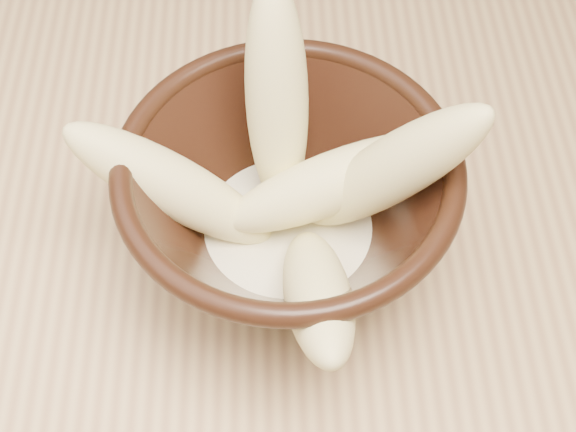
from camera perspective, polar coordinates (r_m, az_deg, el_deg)
The scene contains 8 objects.
table at distance 0.69m, azimuth -8.09°, elevation 2.28°, with size 1.20×0.80×0.75m.
bowl at distance 0.50m, azimuth 0.00°, elevation 0.63°, with size 0.21×0.21×0.11m.
milk_puddle at distance 0.52m, azimuth 0.00°, elevation -1.13°, with size 0.12×0.12×0.02m, color beige.
banana_upright at distance 0.49m, azimuth -0.79°, elevation 8.26°, with size 0.04×0.04×0.15m, color #F4EA90.
banana_left at distance 0.49m, azimuth -8.26°, elevation 2.15°, with size 0.04×0.04×0.14m, color #F4EA90.
banana_right at distance 0.47m, azimuth 7.29°, elevation 3.23°, with size 0.04×0.04×0.16m, color #F4EA90.
banana_across at distance 0.49m, azimuth 3.13°, elevation 2.36°, with size 0.04×0.04×0.14m, color #F4EA90.
banana_front at distance 0.45m, azimuth 2.10°, elevation -5.57°, with size 0.04×0.04×0.13m, color #F4EA90.
Camera 1 is at (0.08, -0.41, 1.22)m, focal length 50.00 mm.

